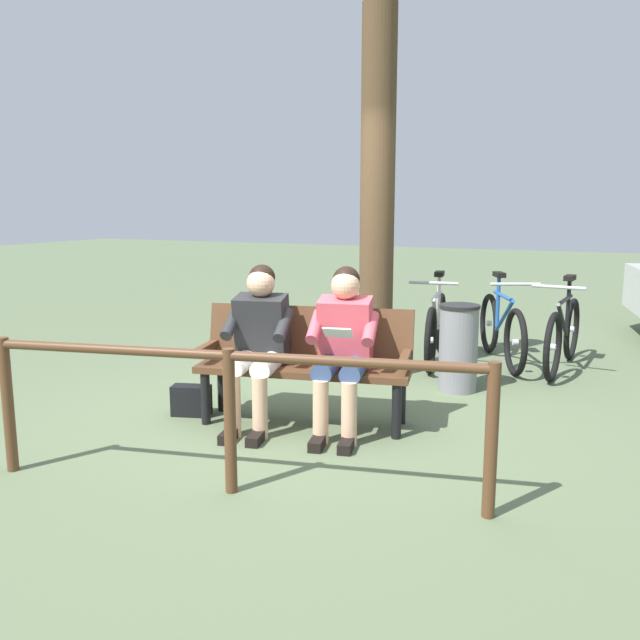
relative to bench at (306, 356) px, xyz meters
The scene contains 11 objects.
ground_plane 0.51m from the bench, 84.24° to the left, with size 40.00×40.00×0.00m, color #566647.
bench is the anchor object (origin of this frame).
person_reading 0.39m from the bench, 164.38° to the left, with size 0.54×0.82×1.20m.
person_companion 0.40m from the bench, 38.61° to the left, with size 0.54×0.82×1.20m.
handbag 0.99m from the bench, 16.90° to the left, with size 0.30×0.14×0.24m, color black.
tree_trunk 1.88m from the bench, 91.55° to the right, with size 0.32×0.32×3.39m, color #4C3823.
litter_bin 1.57m from the bench, 123.85° to the right, with size 0.35×0.35×0.78m.
bicycle_black 2.98m from the bench, 123.75° to the right, with size 0.48×1.68×0.94m.
bicycle_orange 2.72m from the bench, 112.71° to the right, with size 0.76×1.56×0.94m.
bicycle_blue 2.35m from the bench, 100.07° to the right, with size 0.48×1.67×0.94m.
railing_fence 1.35m from the bench, 96.87° to the left, with size 2.90×0.67×0.85m.
Camera 1 is at (-2.13, 4.35, 1.65)m, focal length 37.27 mm.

